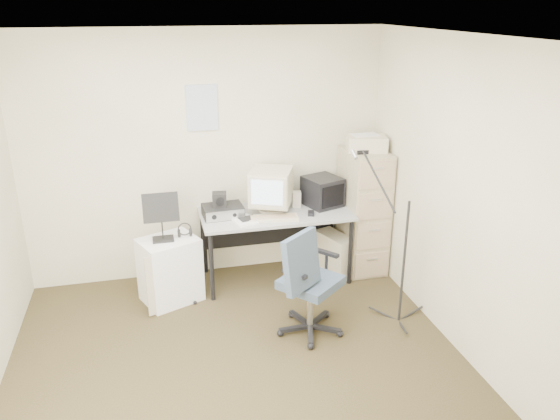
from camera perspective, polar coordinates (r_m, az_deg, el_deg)
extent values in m
cube|color=#322C16|center=(4.47, -4.10, -16.48)|extent=(3.60, 3.60, 0.01)
cube|color=white|center=(3.56, -5.17, 17.49)|extent=(3.60, 3.60, 0.01)
cube|color=beige|center=(5.54, -7.69, 5.47)|extent=(3.60, 0.02, 2.50)
cube|color=beige|center=(2.32, 3.25, -18.16)|extent=(3.60, 0.02, 2.50)
cube|color=beige|center=(4.47, 18.80, 0.73)|extent=(0.02, 3.60, 2.50)
cube|color=white|center=(5.41, -8.15, 10.53)|extent=(0.30, 0.02, 0.44)
cube|color=#C6B48D|center=(5.81, 8.65, -0.08)|extent=(0.40, 0.60, 1.30)
cube|color=#BFB189|center=(5.59, 9.04, 6.89)|extent=(0.44, 0.35, 0.15)
cube|color=#AEAEAE|center=(5.61, -0.43, -3.74)|extent=(1.50, 0.70, 0.73)
cube|color=#BFB189|center=(5.45, -0.93, 2.06)|extent=(0.52, 0.53, 0.43)
cube|color=black|center=(5.64, 4.46, 1.96)|extent=(0.42, 0.44, 0.30)
cube|color=#C0B5A0|center=(5.61, 1.75, 1.13)|extent=(0.10, 0.10, 0.16)
cube|color=#BFB189|center=(5.29, -0.69, -0.85)|extent=(0.50, 0.22, 0.03)
cube|color=black|center=(5.42, 3.26, -0.34)|extent=(0.09, 0.12, 0.03)
cube|color=black|center=(5.39, -6.00, -0.09)|extent=(0.40, 0.30, 0.11)
cube|color=black|center=(5.34, -6.34, 1.11)|extent=(0.15, 0.15, 0.14)
cube|color=white|center=(5.27, -3.81, -1.06)|extent=(0.26, 0.31, 0.02)
cube|color=#BFB189|center=(5.81, 5.73, -4.58)|extent=(0.35, 0.50, 0.43)
cube|color=#404B5C|center=(4.66, 3.24, -7.35)|extent=(0.81, 0.81, 1.00)
cube|color=white|center=(5.33, -11.42, -6.15)|extent=(0.63, 0.58, 0.63)
cube|color=black|center=(5.11, -12.30, -0.65)|extent=(0.36, 0.27, 0.47)
torus|color=black|center=(5.23, -9.92, -2.25)|extent=(0.17, 0.17, 0.03)
cylinder|color=black|center=(4.83, 12.98, -3.54)|extent=(0.02, 0.02, 1.51)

